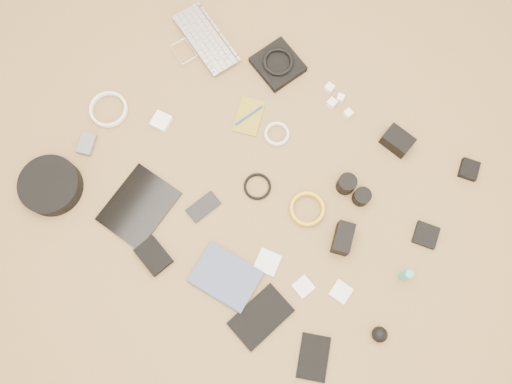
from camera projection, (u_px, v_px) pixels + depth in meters
The scene contains 33 objects.
laptop at pixel (196, 45), 2.04m from camera, with size 0.33×0.23×0.03m, color silver.
headphone_pouch at pixel (278, 65), 2.02m from camera, with size 0.18×0.17×0.03m, color black.
headphones at pixel (278, 62), 2.00m from camera, with size 0.13×0.13×0.02m, color black.
charger_a at pixel (329, 88), 2.00m from camera, with size 0.03×0.03×0.03m, color white.
charger_b at pixel (332, 103), 1.98m from camera, with size 0.03×0.03×0.03m, color white.
charger_c at pixel (348, 114), 1.97m from camera, with size 0.03×0.03×0.03m, color white.
charger_d at pixel (340, 98), 1.99m from camera, with size 0.03×0.03×0.03m, color white.
dslr_camera at pixel (397, 141), 1.92m from camera, with size 0.11×0.08×0.06m, color black.
lens_pouch at pixel (469, 170), 1.91m from camera, with size 0.07×0.08×0.03m, color black.
notebook_olive at pixel (249, 116), 1.98m from camera, with size 0.10×0.15×0.01m, color olive.
pen_blue at pixel (249, 116), 1.97m from camera, with size 0.01×0.01×0.13m, color #1326A1.
cable_white_a at pixel (277, 134), 1.96m from camera, with size 0.10×0.10×0.01m, color white.
lens_a at pixel (346, 184), 1.87m from camera, with size 0.07×0.07×0.08m, color black.
lens_b at pixel (362, 197), 1.87m from camera, with size 0.07×0.07×0.06m, color black.
card_reader at pixel (426, 235), 1.85m from camera, with size 0.08×0.08×0.02m, color black.
power_brick at pixel (161, 121), 1.96m from camera, with size 0.07×0.07×0.03m, color white.
cable_white_b at pixel (109, 110), 1.98m from camera, with size 0.15×0.15×0.01m, color white.
cable_black at pixel (257, 187), 1.90m from camera, with size 0.11×0.11×0.01m, color black.
cable_yellow at pixel (307, 209), 1.88m from camera, with size 0.14×0.14×0.02m, color gold.
flash at pixel (343, 238), 1.82m from camera, with size 0.06×0.11×0.08m, color black.
lens_cleaner at pixel (406, 275), 1.78m from camera, with size 0.03×0.03×0.10m, color #1BB4B2.
battery_charger at pixel (87, 144), 1.94m from camera, with size 0.06×0.09×0.02m, color slate.
tablet at pixel (139, 206), 1.88m from camera, with size 0.21×0.27×0.01m, color black.
phone at pixel (203, 207), 1.88m from camera, with size 0.06×0.12×0.01m, color black.
filter_case_left at pixel (268, 262), 1.83m from camera, with size 0.08×0.08×0.01m, color silver.
filter_case_mid at pixel (303, 287), 1.81m from camera, with size 0.06×0.06×0.01m, color silver.
filter_case_right at pixel (341, 292), 1.81m from camera, with size 0.07×0.07×0.01m, color silver.
air_blower at pixel (380, 334), 1.75m from camera, with size 0.06×0.06×0.06m, color black.
headphone_case at pixel (51, 186), 1.88m from camera, with size 0.23×0.23×0.06m, color black.
drive_case at pixel (154, 256), 1.83m from camera, with size 0.12×0.09×0.03m, color black.
paperback at pixel (213, 298), 1.80m from camera, with size 0.17×0.23×0.02m, color #3D4B68.
notebook_black_a at pixel (261, 317), 1.78m from camera, with size 0.13×0.21×0.02m, color black.
notebook_black_b at pixel (314, 357), 1.75m from camera, with size 0.10×0.16×0.01m, color black.
Camera 1 is at (0.30, -0.41, 1.85)m, focal length 35.00 mm.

